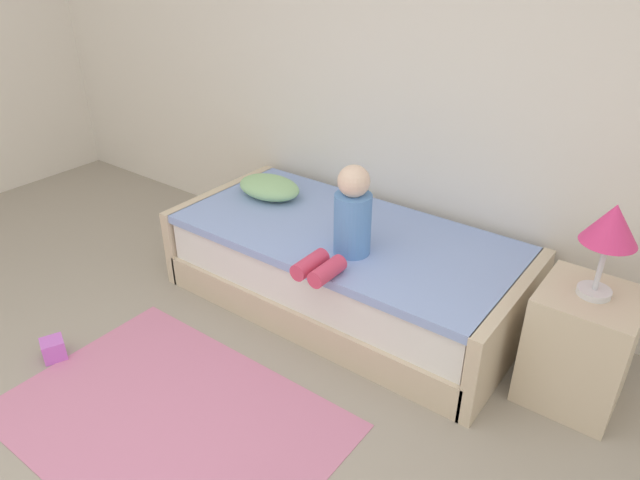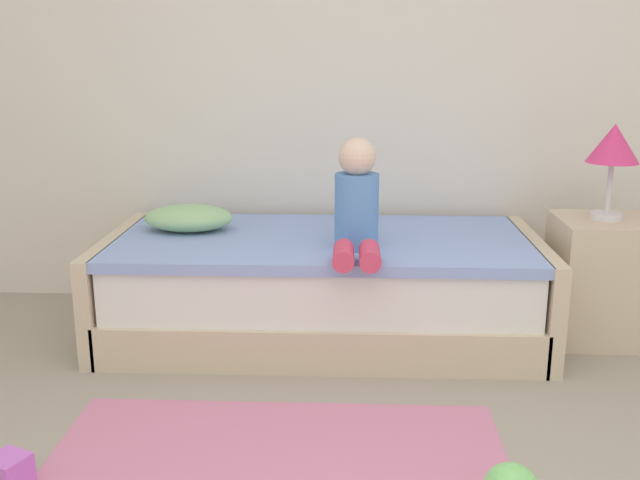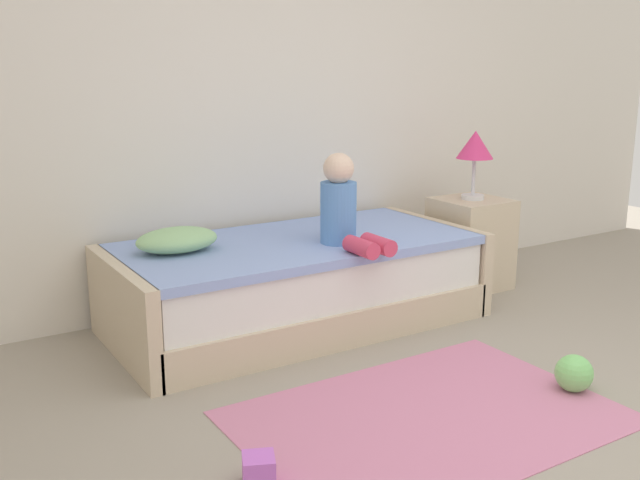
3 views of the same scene
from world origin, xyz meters
name	(u,v)px [view 2 (image 2 of 3)]	position (x,y,z in m)	size (l,w,h in m)	color
wall_rear	(366,36)	(0.00, 2.60, 1.45)	(7.20, 0.10, 2.90)	silver
bed	(322,287)	(-0.21, 2.00, 0.25)	(2.11, 1.00, 0.50)	beige
nightstand	(600,279)	(1.14, 2.01, 0.30)	(0.44, 0.44, 0.60)	beige
table_lamp	(613,148)	(1.14, 2.01, 0.94)	(0.24, 0.24, 0.45)	silver
child_figure	(357,206)	(-0.04, 1.77, 0.70)	(0.20, 0.51, 0.50)	#598CD1
pillow	(189,218)	(-0.88, 2.10, 0.56)	(0.44, 0.30, 0.13)	#99CC8C
toy_block	(9,473)	(-1.16, 0.63, 0.06)	(0.12, 0.12, 0.12)	#CC66D8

